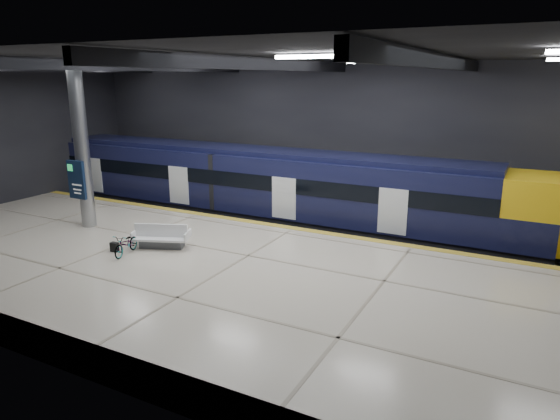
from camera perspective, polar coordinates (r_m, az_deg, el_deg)
The scene contains 10 objects.
ground at distance 19.27m, azimuth -2.04°, elevation -7.37°, with size 30.00×30.00×0.00m, color black.
room_shell at distance 17.90m, azimuth -2.21°, elevation 9.82°, with size 30.10×16.10×8.05m.
platform at distance 17.10m, azimuth -6.24°, elevation -8.45°, with size 30.00×11.00×1.10m, color beige.
safety_strip at distance 21.19m, azimuth 1.61°, elevation -2.09°, with size 30.00×0.40×0.01m, color gold.
rails at distance 23.89m, azimuth 4.49°, elevation -2.72°, with size 30.00×1.52×0.16m.
train at distance 24.36m, azimuth -0.56°, elevation 2.50°, with size 29.40×2.84×3.79m.
bench at distance 19.28m, azimuth -13.37°, elevation -3.27°, with size 2.25×1.57×0.92m.
bicycle at distance 18.87m, azimuth -17.16°, elevation -3.72°, with size 0.52×1.49×0.78m, color #99999E.
pannier_bag at distance 19.35m, azimuth -18.39°, elevation -4.04°, with size 0.30×0.18×0.35m, color black.
info_column at distance 22.38m, azimuth -21.77°, elevation 6.58°, with size 0.90×0.78×6.90m.
Camera 1 is at (8.85, -15.47, 7.33)m, focal length 32.00 mm.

